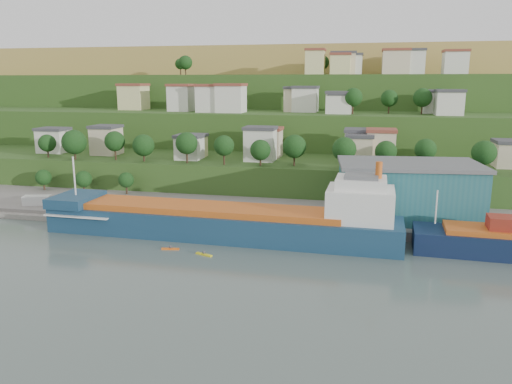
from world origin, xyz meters
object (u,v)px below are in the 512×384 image
(cargo_ship_near, at_px, (231,223))
(caravan, at_px, (37,202))
(warehouse, at_px, (408,190))
(kayak_orange, at_px, (170,248))

(cargo_ship_near, height_order, caravan, cargo_ship_near)
(caravan, bearing_deg, warehouse, -12.35)
(cargo_ship_near, distance_m, warehouse, 41.01)
(cargo_ship_near, distance_m, kayak_orange, 14.31)
(caravan, bearing_deg, kayak_orange, -41.28)
(warehouse, distance_m, caravan, 90.81)
(kayak_orange, bearing_deg, caravan, 146.19)
(caravan, height_order, kayak_orange, caravan)
(cargo_ship_near, xyz_separation_m, warehouse, (37.09, 16.67, 5.33))
(warehouse, height_order, caravan, warehouse)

